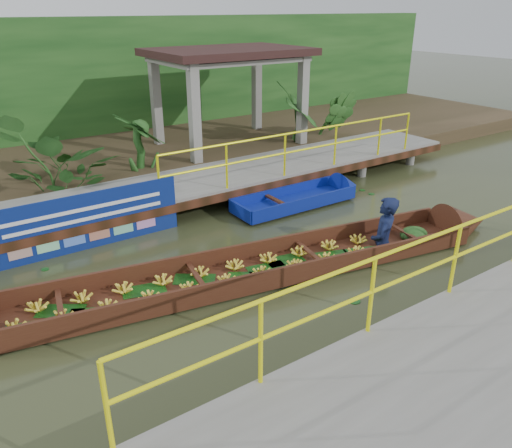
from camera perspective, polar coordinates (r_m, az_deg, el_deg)
ground at (r=9.11m, az=1.91°, el=-4.46°), size 80.00×80.00×0.00m
land_strip at (r=15.30m, az=-15.03°, el=7.44°), size 30.00×8.00×0.45m
far_dock at (r=11.63m, az=-8.01°, el=4.28°), size 16.00×2.06×1.66m
pavilion at (r=15.02m, az=-3.14°, el=17.99°), size 4.40×3.00×3.00m
foliage_backdrop at (r=17.29m, az=-18.66°, el=14.86°), size 30.00×0.80×4.00m
vendor_boat at (r=8.68m, az=2.34°, el=-3.95°), size 10.51×2.89×2.37m
moored_blue_boat at (r=12.10m, az=7.51°, el=3.42°), size 3.49×0.98×0.83m
blue_banner at (r=9.95m, az=-18.68°, el=0.27°), size 3.64×0.04×1.14m
tropical_plants at (r=12.90m, az=-13.93°, el=9.14°), size 14.21×1.21×1.52m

